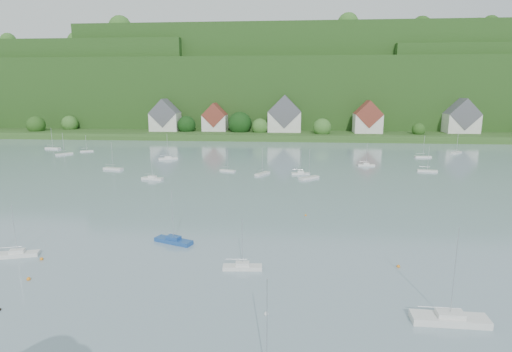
# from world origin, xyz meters

# --- Properties ---
(far_shore_strip) EXTENTS (600.00, 60.00, 3.00)m
(far_shore_strip) POSITION_xyz_m (0.00, 200.00, 1.50)
(far_shore_strip) COLOR #2E4E1D
(far_shore_strip) RESTS_ON ground
(forested_ridge) EXTENTS (620.00, 181.22, 69.89)m
(forested_ridge) POSITION_xyz_m (0.39, 268.57, 22.89)
(forested_ridge) COLOR #1C3A12
(forested_ridge) RESTS_ON ground
(village_building_0) EXTENTS (14.00, 10.40, 16.00)m
(village_building_0) POSITION_xyz_m (-55.00, 187.00, 9.51)
(village_building_0) COLOR beige
(village_building_0) RESTS_ON far_shore_strip
(village_building_1) EXTENTS (12.00, 9.36, 14.00)m
(village_building_1) POSITION_xyz_m (-30.00, 189.00, 8.75)
(village_building_1) COLOR beige
(village_building_1) RESTS_ON far_shore_strip
(village_building_2) EXTENTS (16.00, 11.44, 18.00)m
(village_building_2) POSITION_xyz_m (5.00, 188.00, 10.27)
(village_building_2) COLOR beige
(village_building_2) RESTS_ON far_shore_strip
(village_building_3) EXTENTS (13.00, 10.40, 15.50)m
(village_building_3) POSITION_xyz_m (45.00, 186.00, 9.43)
(village_building_3) COLOR beige
(village_building_3) RESTS_ON far_shore_strip
(village_building_4) EXTENTS (15.00, 10.40, 16.50)m
(village_building_4) POSITION_xyz_m (90.00, 190.00, 9.59)
(village_building_4) COLOR beige
(village_building_4) RESTS_ON far_shore_strip
(near_sailboat_0) EXTENTS (5.91, 3.18, 7.68)m
(near_sailboat_0) POSITION_xyz_m (-30.12, 34.99, 0.42)
(near_sailboat_0) COLOR silver
(near_sailboat_0) RESTS_ON ground
(near_sailboat_1) EXTENTS (6.50, 3.95, 8.50)m
(near_sailboat_1) POSITION_xyz_m (-9.32, 42.21, 0.45)
(near_sailboat_1) COLOR #1E4990
(near_sailboat_1) RESTS_ON ground
(near_sailboat_3) EXTENTS (5.31, 1.87, 7.04)m
(near_sailboat_3) POSITION_xyz_m (2.55, 33.56, 0.41)
(near_sailboat_3) COLOR silver
(near_sailboat_3) RESTS_ON ground
(near_sailboat_4) EXTENTS (7.69, 2.29, 10.32)m
(near_sailboat_4) POSITION_xyz_m (25.26, 22.60, 0.50)
(near_sailboat_4) COLOR silver
(near_sailboat_4) RESTS_ON ground
(mooring_buoy_0) EXTENTS (0.50, 0.50, 0.50)m
(mooring_buoy_0) POSITION_xyz_m (-23.89, 28.06, 0.00)
(mooring_buoy_0) COLOR orange
(mooring_buoy_0) RESTS_ON ground
(mooring_buoy_1) EXTENTS (0.49, 0.49, 0.49)m
(mooring_buoy_1) POSITION_xyz_m (6.42, 22.45, 0.00)
(mooring_buoy_1) COLOR silver
(mooring_buoy_1) RESTS_ON ground
(mooring_buoy_2) EXTENTS (0.46, 0.46, 0.46)m
(mooring_buoy_2) POSITION_xyz_m (23.43, 36.00, 0.00)
(mooring_buoy_2) COLOR orange
(mooring_buoy_2) RESTS_ON ground
(mooring_buoy_3) EXTENTS (0.39, 0.39, 0.39)m
(mooring_buoy_3) POSITION_xyz_m (11.67, 58.17, 0.00)
(mooring_buoy_3) COLOR orange
(mooring_buoy_3) RESTS_ON ground
(mooring_buoy_5) EXTENTS (0.49, 0.49, 0.49)m
(mooring_buoy_5) POSITION_xyz_m (-25.98, 34.14, 0.00)
(mooring_buoy_5) COLOR orange
(mooring_buoy_5) RESTS_ON ground
(far_sailboat_cluster) EXTENTS (202.50, 63.64, 8.71)m
(far_sailboat_cluster) POSITION_xyz_m (5.68, 116.14, 0.37)
(far_sailboat_cluster) COLOR silver
(far_sailboat_cluster) RESTS_ON ground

